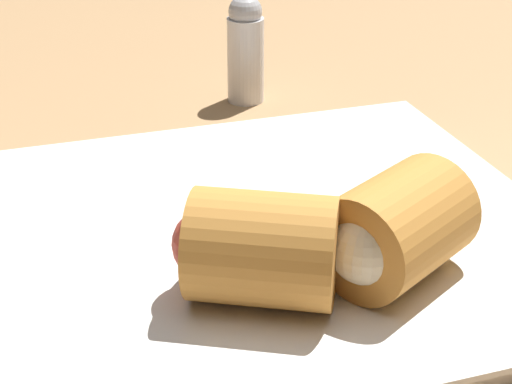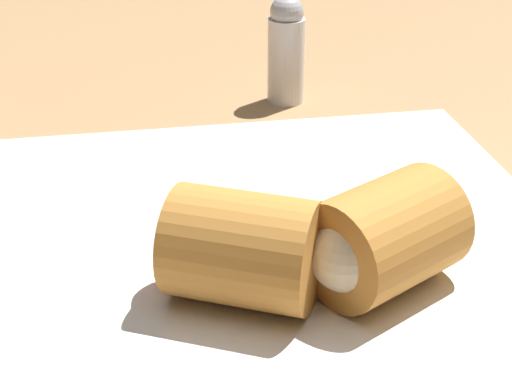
{
  "view_description": "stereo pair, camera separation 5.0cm",
  "coord_description": "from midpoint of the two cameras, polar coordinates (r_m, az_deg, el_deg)",
  "views": [
    {
      "loc": [
        -8.92,
        -37.51,
        24.51
      ],
      "look_at": [
        2.5,
        -2.14,
        5.47
      ],
      "focal_mm": 60.0,
      "sensor_mm": 36.0,
      "label": 1
    },
    {
      "loc": [
        -4.07,
        -38.72,
        24.51
      ],
      "look_at": [
        2.5,
        -2.14,
        5.47
      ],
      "focal_mm": 60.0,
      "sensor_mm": 36.0,
      "label": 2
    }
  ],
  "objects": [
    {
      "name": "salt_shaker",
      "position": [
        0.61,
        4.39,
        9.42
      ],
      "size": [
        2.64,
        2.64,
        7.76
      ],
      "color": "silver",
      "rests_on": "table_surface"
    },
    {
      "name": "roll_front_left",
      "position": [
        0.36,
        2.48,
        -3.82
      ],
      "size": [
        7.73,
        7.19,
        4.92
      ],
      "color": "#C68438",
      "rests_on": "serving_plate"
    },
    {
      "name": "table_surface",
      "position": [
        0.45,
        -0.44,
        -4.17
      ],
      "size": [
        180.0,
        140.0,
        2.0
      ],
      "color": "#A87F54",
      "rests_on": "ground"
    },
    {
      "name": "roll_front_right",
      "position": [
        0.37,
        11.95,
        -3.26
      ],
      "size": [
        7.8,
        7.35,
        4.92
      ],
      "color": "#C68438",
      "rests_on": "serving_plate"
    },
    {
      "name": "serving_plate",
      "position": [
        0.43,
        3.33,
        -3.32
      ],
      "size": [
        30.19,
        27.0,
        1.5
      ],
      "color": "white",
      "rests_on": "table_surface"
    }
  ]
}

